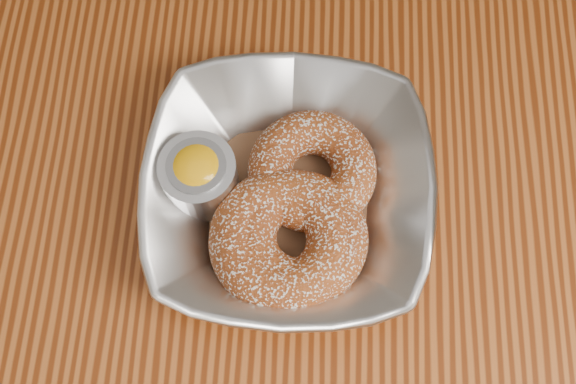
{
  "coord_description": "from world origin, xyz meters",
  "views": [
    {
      "loc": [
        -0.05,
        -0.2,
        1.27
      ],
      "look_at": [
        -0.06,
        -0.02,
        0.78
      ],
      "focal_mm": 42.0,
      "sensor_mm": 36.0,
      "label": 1
    }
  ],
  "objects_px": {
    "ramekin": "(199,176)",
    "table": "(349,219)",
    "donut_extra": "(298,238)",
    "donut_back": "(312,170)",
    "donut_front": "(284,240)",
    "serving_bowl": "(288,193)"
  },
  "relations": [
    {
      "from": "serving_bowl",
      "to": "donut_back",
      "type": "bearing_deg",
      "value": 47.24
    },
    {
      "from": "donut_extra",
      "to": "ramekin",
      "type": "xyz_separation_m",
      "value": [
        -0.08,
        0.04,
        0.01
      ]
    },
    {
      "from": "serving_bowl",
      "to": "donut_back",
      "type": "distance_m",
      "value": 0.03
    },
    {
      "from": "table",
      "to": "donut_front",
      "type": "height_order",
      "value": "donut_front"
    },
    {
      "from": "donut_back",
      "to": "donut_extra",
      "type": "relative_size",
      "value": 0.95
    },
    {
      "from": "donut_back",
      "to": "donut_extra",
      "type": "height_order",
      "value": "donut_extra"
    },
    {
      "from": "serving_bowl",
      "to": "donut_extra",
      "type": "bearing_deg",
      "value": -76.1
    },
    {
      "from": "donut_extra",
      "to": "donut_front",
      "type": "bearing_deg",
      "value": -165.37
    },
    {
      "from": "donut_back",
      "to": "donut_front",
      "type": "xyz_separation_m",
      "value": [
        -0.02,
        -0.06,
        0.0
      ]
    },
    {
      "from": "donut_back",
      "to": "donut_front",
      "type": "distance_m",
      "value": 0.06
    },
    {
      "from": "table",
      "to": "donut_back",
      "type": "relative_size",
      "value": 11.67
    },
    {
      "from": "table",
      "to": "donut_front",
      "type": "bearing_deg",
      "value": -134.0
    },
    {
      "from": "table",
      "to": "serving_bowl",
      "type": "xyz_separation_m",
      "value": [
        -0.06,
        -0.02,
        0.13
      ]
    },
    {
      "from": "table",
      "to": "donut_front",
      "type": "distance_m",
      "value": 0.16
    },
    {
      "from": "donut_front",
      "to": "table",
      "type": "bearing_deg",
      "value": 46.0
    },
    {
      "from": "ramekin",
      "to": "table",
      "type": "bearing_deg",
      "value": 6.5
    },
    {
      "from": "table",
      "to": "donut_front",
      "type": "xyz_separation_m",
      "value": [
        -0.06,
        -0.06,
        0.13
      ]
    },
    {
      "from": "serving_bowl",
      "to": "ramekin",
      "type": "height_order",
      "value": "ramekin"
    },
    {
      "from": "donut_front",
      "to": "ramekin",
      "type": "relative_size",
      "value": 1.93
    },
    {
      "from": "serving_bowl",
      "to": "table",
      "type": "bearing_deg",
      "value": 21.15
    },
    {
      "from": "table",
      "to": "donut_back",
      "type": "height_order",
      "value": "donut_back"
    },
    {
      "from": "table",
      "to": "donut_front",
      "type": "relative_size",
      "value": 10.41
    }
  ]
}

